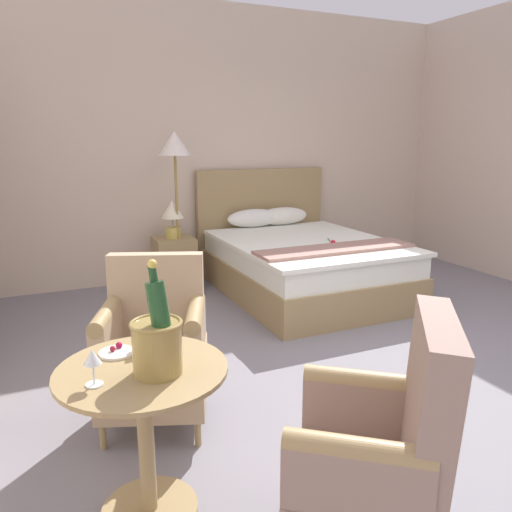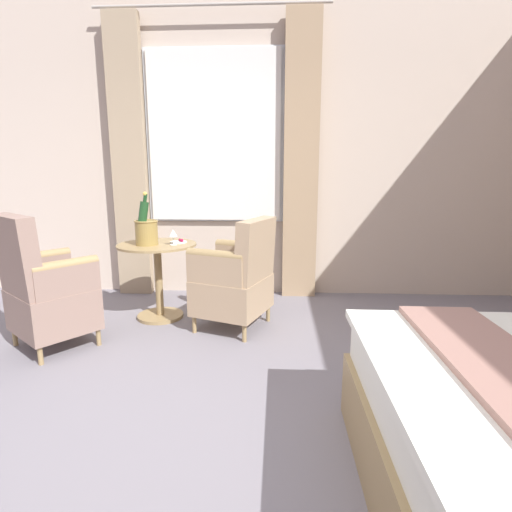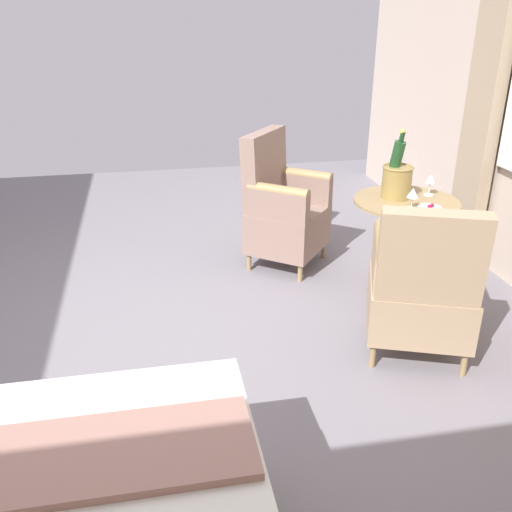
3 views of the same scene
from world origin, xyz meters
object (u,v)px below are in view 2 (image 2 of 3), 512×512
Objects in this scene: champagne_bucket at (146,229)px; wine_glass_near_bucket at (173,234)px; snack_plate at (179,242)px; armchair_facing_bed at (45,291)px; wine_glass_near_edge at (155,229)px; side_table_round at (158,272)px; armchair_by_window at (237,279)px.

champagne_bucket is 0.24m from wine_glass_near_bucket.
champagne_bucket reaches higher than snack_plate.
wine_glass_near_bucket is 1.11m from armchair_facing_bed.
snack_plate is (-0.13, 0.26, -0.13)m from champagne_bucket.
wine_glass_near_edge is at bearing -115.57° from snack_plate.
wine_glass_near_bucket is 0.15m from snack_plate.
wine_glass_near_bucket is 0.91× the size of snack_plate.
wine_glass_near_edge is (-0.25, -0.00, -0.04)m from champagne_bucket.
snack_plate reaches higher than side_table_round.
wine_glass_near_edge is (-0.20, -0.08, 0.37)m from side_table_round.
champagne_bucket is 3.37× the size of wine_glass_near_bucket.
armchair_facing_bed is (0.66, -0.83, -0.35)m from wine_glass_near_bucket.
wine_glass_near_bucket is at bearing -106.17° from armchair_by_window.
wine_glass_near_edge is at bearing -159.02° from side_table_round.
champagne_bucket is 0.45× the size of armchair_facing_bed.
snack_plate is at bearing 115.83° from champagne_bucket.
snack_plate is (0.12, 0.26, -0.10)m from wine_glass_near_edge.
side_table_round is 0.41m from wine_glass_near_bucket.
armchair_facing_bed is (0.90, -0.59, -0.35)m from wine_glass_near_edge.
wine_glass_near_bucket is 0.13× the size of armchair_facing_bed.
wine_glass_near_edge is (-0.24, -0.24, 0.01)m from wine_glass_near_bucket.
wine_glass_near_bucket is 0.14× the size of armchair_by_window.
armchair_by_window is at bearing 63.13° from snack_plate.
wine_glass_near_bucket is at bearing 128.55° from armchair_facing_bed.
wine_glass_near_edge reaches higher than wine_glass_near_bucket.
armchair_by_window reaches higher than snack_plate.
side_table_round is 5.09× the size of wine_glass_near_bucket.
champagne_bucket is 0.25m from wine_glass_near_edge.
side_table_round is 0.74× the size of armchair_by_window.
side_table_round is 1.51× the size of champagne_bucket.
champagne_bucket is 3.19× the size of wine_glass_near_edge.
armchair_facing_bed is (0.65, -0.59, -0.39)m from champagne_bucket.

